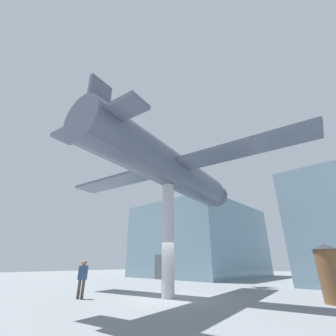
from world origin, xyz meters
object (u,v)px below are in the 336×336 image
(suspended_airplane, at_px, (171,170))
(visitor_person, at_px, (83,276))
(support_pylon_central, at_px, (168,237))
(info_kiosk, at_px, (330,272))

(suspended_airplane, bearing_deg, visitor_person, -140.17)
(support_pylon_central, xyz_separation_m, info_kiosk, (6.18, 3.44, -1.61))
(info_kiosk, bearing_deg, visitor_person, -145.06)
(visitor_person, bearing_deg, info_kiosk, -14.18)
(visitor_person, relative_size, info_kiosk, 0.72)
(suspended_airplane, xyz_separation_m, visitor_person, (-2.86, -3.24, -5.72))
(info_kiosk, bearing_deg, suspended_airplane, -153.48)
(suspended_airplane, height_order, info_kiosk, suspended_airplane)
(support_pylon_central, distance_m, visitor_person, 4.51)
(suspended_airplane, relative_size, info_kiosk, 6.64)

